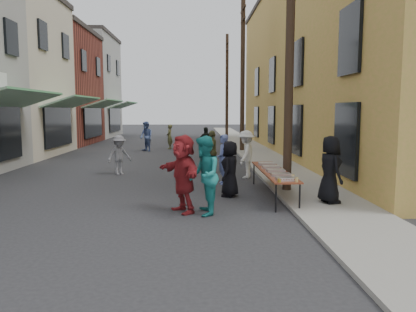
{
  "coord_description": "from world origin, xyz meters",
  "views": [
    {
      "loc": [
        1.58,
        -8.91,
        2.49
      ],
      "look_at": [
        1.88,
        1.45,
        1.3
      ],
      "focal_mm": 35.0,
      "sensor_mm": 36.0,
      "label": 1
    }
  ],
  "objects": [
    {
      "name": "passerby_right",
      "position": [
        -0.12,
        16.89,
        0.78
      ],
      "size": [
        0.44,
        0.61,
        1.56
      ],
      "primitive_type": "imported",
      "rotation": [
        0.0,
        0.0,
        4.59
      ],
      "color": "brown",
      "rests_on": "ground"
    },
    {
      "name": "passerby_far",
      "position": [
        -1.41,
        15.4,
        0.9
      ],
      "size": [
        1.08,
        1.1,
        1.79
      ],
      "primitive_type": "imported",
      "rotation": [
        0.0,
        0.0,
        5.41
      ],
      "color": "#5469A3",
      "rests_on": "ground"
    },
    {
      "name": "condiment_jar_b",
      "position": [
        3.58,
        0.7,
        0.79
      ],
      "size": [
        0.07,
        0.07,
        0.08
      ],
      "primitive_type": "cylinder",
      "color": "#A57F26",
      "rests_on": "serving_table"
    },
    {
      "name": "serving_table",
      "position": [
        3.8,
        2.55,
        0.71
      ],
      "size": [
        0.7,
        4.0,
        0.75
      ],
      "color": "maroon",
      "rests_on": "ground"
    },
    {
      "name": "condiment_jar_a",
      "position": [
        3.58,
        0.6,
        0.79
      ],
      "size": [
        0.07,
        0.07,
        0.08
      ],
      "primitive_type": "cylinder",
      "color": "#A57F26",
      "rests_on": "serving_table"
    },
    {
      "name": "guest_front_a",
      "position": [
        2.55,
        2.56,
        0.8
      ],
      "size": [
        0.75,
        0.91,
        1.6
      ],
      "primitive_type": "imported",
      "rotation": [
        0.0,
        0.0,
        -1.92
      ],
      "color": "black",
      "rests_on": "ground"
    },
    {
      "name": "passerby_left",
      "position": [
        -1.38,
        6.64,
        0.76
      ],
      "size": [
        1.12,
        1.04,
        1.51
      ],
      "primitive_type": "imported",
      "rotation": [
        0.0,
        0.0,
        0.65
      ],
      "color": "slate",
      "rests_on": "ground"
    },
    {
      "name": "guest_front_e",
      "position": [
        2.21,
        7.08,
        0.84
      ],
      "size": [
        0.42,
        0.98,
        1.67
      ],
      "primitive_type": "imported",
      "rotation": [
        0.0,
        0.0,
        -1.58
      ],
      "color": "brown",
      "rests_on": "ground"
    },
    {
      "name": "catering_tray_buns_end",
      "position": [
        3.8,
        3.65,
        0.79
      ],
      "size": [
        0.5,
        0.33,
        0.08
      ],
      "primitive_type": "cube",
      "color": "tan",
      "rests_on": "serving_table"
    },
    {
      "name": "utility_pole_near",
      "position": [
        4.3,
        3.0,
        4.5
      ],
      "size": [
        0.26,
        0.26,
        9.0
      ],
      "primitive_type": "cylinder",
      "color": "#2D2116",
      "rests_on": "ground"
    },
    {
      "name": "guest_front_b",
      "position": [
        2.48,
        4.51,
        0.83
      ],
      "size": [
        0.48,
        0.66,
        1.67
      ],
      "primitive_type": "imported",
      "rotation": [
        0.0,
        0.0,
        -1.43
      ],
      "color": "#5768A9",
      "rests_on": "ground"
    },
    {
      "name": "guest_front_d",
      "position": [
        3.4,
        5.71,
        0.87
      ],
      "size": [
        1.01,
        1.28,
        1.74
      ],
      "primitive_type": "imported",
      "rotation": [
        0.0,
        0.0,
        -1.94
      ],
      "color": "white",
      "rests_on": "ground"
    },
    {
      "name": "guest_queue_back",
      "position": [
        1.26,
        0.79,
        0.95
      ],
      "size": [
        1.32,
        1.82,
        1.9
      ],
      "primitive_type": "imported",
      "rotation": [
        0.0,
        0.0,
        -1.08
      ],
      "color": "maroon",
      "rests_on": "ground"
    },
    {
      "name": "sidewalk",
      "position": [
        5.0,
        15.0,
        0.05
      ],
      "size": [
        2.2,
        60.0,
        0.1
      ],
      "primitive_type": "cube",
      "color": "gray",
      "rests_on": "ground"
    },
    {
      "name": "cup_stack",
      "position": [
        4.0,
        0.65,
        0.81
      ],
      "size": [
        0.08,
        0.08,
        0.12
      ],
      "primitive_type": "cylinder",
      "color": "tan",
      "rests_on": "serving_table"
    },
    {
      "name": "building_ochre",
      "position": [
        11.1,
        14.0,
        5.0
      ],
      "size": [
        10.0,
        28.0,
        10.0
      ],
      "primitive_type": "cube",
      "color": "#B19D3F",
      "rests_on": "ground"
    },
    {
      "name": "catering_tray_foil_b",
      "position": [
        3.8,
        1.55,
        0.79
      ],
      "size": [
        0.5,
        0.33,
        0.08
      ],
      "primitive_type": "cube",
      "color": "#B2B2B7",
      "rests_on": "serving_table"
    },
    {
      "name": "utility_pole_mid",
      "position": [
        4.3,
        15.0,
        4.5
      ],
      "size": [
        0.26,
        0.26,
        9.0
      ],
      "primitive_type": "cylinder",
      "color": "#2D2116",
      "rests_on": "ground"
    },
    {
      "name": "catering_tray_foil_d",
      "position": [
        3.8,
        2.95,
        0.79
      ],
      "size": [
        0.5,
        0.33,
        0.08
      ],
      "primitive_type": "cube",
      "color": "#B2B2B7",
      "rests_on": "serving_table"
    },
    {
      "name": "catering_tray_buns",
      "position": [
        3.8,
        2.25,
        0.79
      ],
      "size": [
        0.5,
        0.33,
        0.08
      ],
      "primitive_type": "cube",
      "color": "tan",
      "rests_on": "serving_table"
    },
    {
      "name": "utility_pole_far",
      "position": [
        4.3,
        27.0,
        4.5
      ],
      "size": [
        0.26,
        0.26,
        9.0
      ],
      "primitive_type": "cylinder",
      "color": "#2D2116",
      "rests_on": "ground"
    },
    {
      "name": "passerby_mid",
      "position": [
        2.1,
        11.92,
        0.8
      ],
      "size": [
        1.0,
        0.6,
        1.6
      ],
      "primitive_type": "imported",
      "rotation": [
        0.0,
        0.0,
        3.37
      ],
      "color": "black",
      "rests_on": "ground"
    },
    {
      "name": "ground",
      "position": [
        0.0,
        0.0,
        0.0
      ],
      "size": [
        120.0,
        120.0,
        0.0
      ],
      "primitive_type": "plane",
      "color": "#28282B",
      "rests_on": "ground"
    },
    {
      "name": "catering_tray_sausage",
      "position": [
        3.8,
        0.9,
        0.79
      ],
      "size": [
        0.5,
        0.33,
        0.08
      ],
      "primitive_type": "cube",
      "color": "maroon",
      "rests_on": "serving_table"
    },
    {
      "name": "server",
      "position": [
        5.01,
        1.27,
        0.96
      ],
      "size": [
        0.7,
        0.93,
        1.73
      ],
      "primitive_type": "imported",
      "rotation": [
        0.0,
        0.0,
        1.76
      ],
      "color": "black",
      "rests_on": "sidewalk"
    },
    {
      "name": "condiment_jar_c",
      "position": [
        3.58,
        0.8,
        0.79
      ],
      "size": [
        0.07,
        0.07,
        0.08
      ],
      "primitive_type": "cylinder",
      "color": "#A57F26",
      "rests_on": "serving_table"
    },
    {
      "name": "guest_front_c",
      "position": [
        1.76,
        0.5,
        0.94
      ],
      "size": [
        0.73,
        0.93,
        1.88
      ],
      "primitive_type": "imported",
      "rotation": [
        0.0,
        0.0,
        -1.55
      ],
      "color": "teal",
      "rests_on": "ground"
    }
  ]
}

